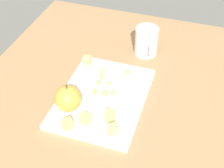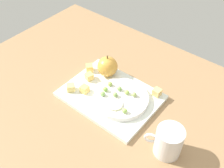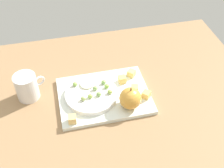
{
  "view_description": "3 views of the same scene",
  "coord_description": "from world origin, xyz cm",
  "px_view_note": "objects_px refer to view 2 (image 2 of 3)",
  "views": [
    {
      "loc": [
        59.18,
        23.26,
        70.12
      ],
      "look_at": [
        -4.95,
        2.25,
        8.66
      ],
      "focal_mm": 50.28,
      "sensor_mm": 36.0,
      "label": 1
    },
    {
      "loc": [
        -44.35,
        49.96,
        72.91
      ],
      "look_at": [
        -2.52,
        -1.67,
        8.22
      ],
      "focal_mm": 42.58,
      "sensor_mm": 36.0,
      "label": 2
    },
    {
      "loc": [
        -16.63,
        -70.76,
        79.83
      ],
      "look_at": [
        -0.23,
        0.07,
        9.3
      ],
      "focal_mm": 45.8,
      "sensor_mm": 36.0,
      "label": 3
    }
  ],
  "objects_px": {
    "grape_0": "(110,84)",
    "apple_slice_0": "(115,105)",
    "grape_2": "(115,95)",
    "grape_6": "(125,111)",
    "cheese_cube_4": "(157,92)",
    "platter": "(111,95)",
    "grape_5": "(127,92)",
    "grape_7": "(134,94)",
    "cheese_cube_2": "(85,89)",
    "grape_4": "(119,89)",
    "cheese_cube_0": "(71,88)",
    "serving_dish": "(121,98)",
    "grape_3": "(103,94)",
    "apple_whole": "(107,66)",
    "cheese_cube_1": "(90,68)",
    "cup": "(168,142)",
    "cheese_cube_3": "(89,77)",
    "grape_1": "(105,89)"
  },
  "relations": [
    {
      "from": "grape_0",
      "to": "apple_slice_0",
      "type": "relative_size",
      "value": 0.34
    },
    {
      "from": "grape_2",
      "to": "grape_6",
      "type": "xyz_separation_m",
      "value": [
        -0.07,
        0.04,
        0.0
      ]
    },
    {
      "from": "cheese_cube_4",
      "to": "apple_slice_0",
      "type": "distance_m",
      "value": 0.16
    },
    {
      "from": "platter",
      "to": "grape_5",
      "type": "height_order",
      "value": "grape_5"
    },
    {
      "from": "cheese_cube_4",
      "to": "apple_slice_0",
      "type": "height_order",
      "value": "cheese_cube_4"
    },
    {
      "from": "apple_slice_0",
      "to": "grape_5",
      "type": "bearing_deg",
      "value": -89.88
    },
    {
      "from": "grape_7",
      "to": "grape_0",
      "type": "bearing_deg",
      "value": 6.76
    },
    {
      "from": "cheese_cube_2",
      "to": "grape_0",
      "type": "relative_size",
      "value": 1.46
    },
    {
      "from": "grape_4",
      "to": "grape_7",
      "type": "xyz_separation_m",
      "value": [
        -0.06,
        -0.01,
        0.0
      ]
    },
    {
      "from": "platter",
      "to": "grape_0",
      "type": "distance_m",
      "value": 0.04
    },
    {
      "from": "cheese_cube_0",
      "to": "cheese_cube_4",
      "type": "relative_size",
      "value": 1.0
    },
    {
      "from": "cheese_cube_2",
      "to": "grape_7",
      "type": "xyz_separation_m",
      "value": [
        -0.16,
        -0.08,
        0.01
      ]
    },
    {
      "from": "cheese_cube_4",
      "to": "grape_4",
      "type": "distance_m",
      "value": 0.13
    },
    {
      "from": "cheese_cube_0",
      "to": "cheese_cube_2",
      "type": "relative_size",
      "value": 1.0
    },
    {
      "from": "cheese_cube_0",
      "to": "cheese_cube_2",
      "type": "height_order",
      "value": "same"
    },
    {
      "from": "cheese_cube_0",
      "to": "grape_2",
      "type": "distance_m",
      "value": 0.17
    },
    {
      "from": "serving_dish",
      "to": "cheese_cube_4",
      "type": "xyz_separation_m",
      "value": [
        -0.08,
        -0.1,
        0.0
      ]
    },
    {
      "from": "cheese_cube_0",
      "to": "grape_4",
      "type": "bearing_deg",
      "value": -147.17
    },
    {
      "from": "platter",
      "to": "cheese_cube_2",
      "type": "xyz_separation_m",
      "value": [
        0.08,
        0.05,
        0.02
      ]
    },
    {
      "from": "apple_slice_0",
      "to": "grape_3",
      "type": "bearing_deg",
      "value": -8.08
    },
    {
      "from": "apple_whole",
      "to": "cheese_cube_0",
      "type": "distance_m",
      "value": 0.16
    },
    {
      "from": "cheese_cube_4",
      "to": "grape_0",
      "type": "xyz_separation_m",
      "value": [
        0.15,
        0.08,
        0.01
      ]
    },
    {
      "from": "grape_5",
      "to": "grape_7",
      "type": "height_order",
      "value": "grape_7"
    },
    {
      "from": "cheese_cube_1",
      "to": "grape_5",
      "type": "distance_m",
      "value": 0.2
    },
    {
      "from": "cheese_cube_0",
      "to": "grape_5",
      "type": "distance_m",
      "value": 0.2
    },
    {
      "from": "grape_6",
      "to": "cup",
      "type": "xyz_separation_m",
      "value": [
        -0.17,
        0.02,
        0.01
      ]
    },
    {
      "from": "apple_whole",
      "to": "cheese_cube_1",
      "type": "distance_m",
      "value": 0.08
    },
    {
      "from": "grape_7",
      "to": "cup",
      "type": "height_order",
      "value": "cup"
    },
    {
      "from": "cheese_cube_1",
      "to": "cheese_cube_3",
      "type": "relative_size",
      "value": 1.0
    },
    {
      "from": "cheese_cube_0",
      "to": "grape_4",
      "type": "xyz_separation_m",
      "value": [
        -0.15,
        -0.09,
        0.01
      ]
    },
    {
      "from": "cheese_cube_4",
      "to": "serving_dish",
      "type": "bearing_deg",
      "value": 50.48
    },
    {
      "from": "grape_7",
      "to": "grape_4",
      "type": "bearing_deg",
      "value": 8.92
    },
    {
      "from": "grape_2",
      "to": "grape_4",
      "type": "xyz_separation_m",
      "value": [
        0.01,
        -0.03,
        -0.0
      ]
    },
    {
      "from": "apple_slice_0",
      "to": "platter",
      "type": "bearing_deg",
      "value": -41.87
    },
    {
      "from": "cheese_cube_2",
      "to": "grape_3",
      "type": "relative_size",
      "value": 1.46
    },
    {
      "from": "grape_1",
      "to": "grape_2",
      "type": "xyz_separation_m",
      "value": [
        -0.04,
        -0.0,
        0.0
      ]
    },
    {
      "from": "grape_2",
      "to": "grape_1",
      "type": "bearing_deg",
      "value": 1.66
    },
    {
      "from": "platter",
      "to": "grape_3",
      "type": "height_order",
      "value": "grape_3"
    },
    {
      "from": "apple_whole",
      "to": "grape_1",
      "type": "bearing_deg",
      "value": 125.87
    },
    {
      "from": "platter",
      "to": "grape_7",
      "type": "xyz_separation_m",
      "value": [
        -0.08,
        -0.03,
        0.03
      ]
    },
    {
      "from": "apple_whole",
      "to": "grape_3",
      "type": "relative_size",
      "value": 4.27
    },
    {
      "from": "cheese_cube_1",
      "to": "cheese_cube_0",
      "type": "bearing_deg",
      "value": 99.66
    },
    {
      "from": "serving_dish",
      "to": "apple_slice_0",
      "type": "xyz_separation_m",
      "value": [
        -0.01,
        0.04,
        0.01
      ]
    },
    {
      "from": "cheese_cube_1",
      "to": "cheese_cube_4",
      "type": "relative_size",
      "value": 1.0
    },
    {
      "from": "cheese_cube_4",
      "to": "grape_5",
      "type": "bearing_deg",
      "value": 46.13
    },
    {
      "from": "grape_0",
      "to": "grape_1",
      "type": "relative_size",
      "value": 1.0
    },
    {
      "from": "grape_0",
      "to": "grape_3",
      "type": "bearing_deg",
      "value": 102.13
    },
    {
      "from": "grape_2",
      "to": "apple_slice_0",
      "type": "xyz_separation_m",
      "value": [
        -0.02,
        0.03,
        -0.01
      ]
    },
    {
      "from": "serving_dish",
      "to": "cheese_cube_3",
      "type": "height_order",
      "value": "cheese_cube_3"
    },
    {
      "from": "grape_3",
      "to": "grape_7",
      "type": "distance_m",
      "value": 0.11
    }
  ]
}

